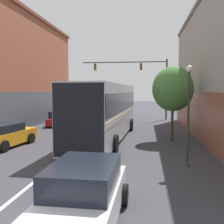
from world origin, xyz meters
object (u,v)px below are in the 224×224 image
bus (107,109)px  parked_car_left_mid (5,135)px  parked_car_left_distant (78,114)px  traffic_signal_gantry (141,75)px  street_tree_near (173,89)px  street_lamp (188,112)px  parked_car_left_far (87,110)px  hatchback_foreground (82,198)px  parked_car_left_near (61,119)px

bus → parked_car_left_mid: (-5.55, -3.26, -1.41)m
parked_car_left_distant → traffic_signal_gantry: bearing=-77.4°
parked_car_left_distant → street_tree_near: (9.47, -11.58, 2.78)m
parked_car_left_mid → traffic_signal_gantry: 18.43m
street_lamp → parked_car_left_far: bearing=112.7°
parked_car_left_far → street_lamp: street_lamp is taller
hatchback_foreground → parked_car_left_far: size_ratio=1.06×
parked_car_left_distant → street_tree_near: street_tree_near is taller
bus → parked_car_left_far: size_ratio=3.02×
parked_car_left_distant → street_lamp: (9.56, -17.52, 1.74)m
parked_car_left_mid → parked_car_left_distant: (0.46, 14.78, -0.04)m
hatchback_foreground → traffic_signal_gantry: traffic_signal_gantry is taller
parked_car_left_near → street_tree_near: 12.01m
parked_car_left_mid → parked_car_left_distant: 14.78m
parked_car_left_near → parked_car_left_far: parked_car_left_far is taller
parked_car_left_near → street_lamp: size_ratio=0.94×
parked_car_left_mid → traffic_signal_gantry: traffic_signal_gantry is taller
traffic_signal_gantry → street_tree_near: size_ratio=2.01×
traffic_signal_gantry → parked_car_left_near: bearing=-138.3°
traffic_signal_gantry → street_lamp: size_ratio=2.25×
hatchback_foreground → parked_car_left_mid: hatchback_foreground is taller
parked_car_left_far → parked_car_left_distant: 6.43m
bus → parked_car_left_far: 18.82m
bus → traffic_signal_gantry: (2.01, 12.96, 2.99)m
hatchback_foreground → parked_car_left_distant: hatchback_foreground is taller
bus → parked_car_left_distant: size_ratio=3.12×
hatchback_foreground → traffic_signal_gantry: bearing=-1.2°
hatchback_foreground → street_tree_near: (3.20, 11.53, 2.69)m
hatchback_foreground → traffic_signal_gantry: size_ratio=0.46×
street_lamp → traffic_signal_gantry: bearing=97.4°
hatchback_foreground → parked_car_left_near: bearing=20.9°
bus → hatchback_foreground: size_ratio=2.86×
parked_car_left_distant → street_lamp: street_lamp is taller
parked_car_left_mid → traffic_signal_gantry: size_ratio=0.44×
parked_car_left_near → parked_car_left_distant: bearing=-8.2°
parked_car_left_near → street_lamp: 15.90m
parked_car_left_mid → street_tree_near: 10.78m
bus → parked_car_left_distant: bearing=26.6°
parked_car_left_near → parked_car_left_far: bearing=-4.2°
parked_car_left_mid → street_tree_near: street_tree_near is taller
street_lamp → parked_car_left_distant: bearing=118.6°
parked_car_left_far → traffic_signal_gantry: traffic_signal_gantry is taller
parked_car_left_far → street_lamp: size_ratio=0.98×
parked_car_left_far → street_lamp: bearing=-159.9°
parked_car_left_far → parked_car_left_mid: bearing=177.4°
bus → hatchback_foreground: (1.17, -11.59, -1.36)m
hatchback_foreground → street_tree_near: bearing=-14.8°
parked_car_left_near → traffic_signal_gantry: 10.87m
parked_car_left_distant → street_lamp: bearing=-150.2°
bus → street_lamp: street_lamp is taller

